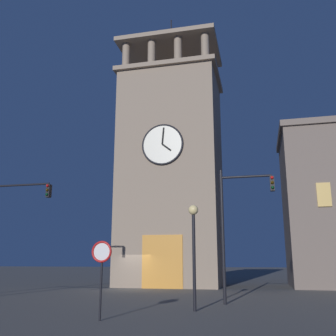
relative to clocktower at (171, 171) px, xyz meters
name	(u,v)px	position (x,y,z in m)	size (l,w,h in m)	color
ground_plane	(130,289)	(2.12, 4.41, -9.81)	(200.00, 200.00, 0.00)	#56544F
clocktower	(171,171)	(0.00, 0.00, 0.00)	(9.02, 7.12, 25.06)	gray
traffic_signal_near	(4,217)	(7.03, 13.00, -5.28)	(4.17, 0.41, 6.86)	black
traffic_signal_mid	(237,215)	(-6.33, 12.94, -5.52)	(2.74, 0.41, 6.64)	black
street_lamp	(194,234)	(-4.57, 15.81, -6.65)	(0.44, 0.44, 4.46)	black
no_horn_sign	(102,258)	(-1.74, 19.21, -7.65)	(0.78, 0.14, 2.76)	black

